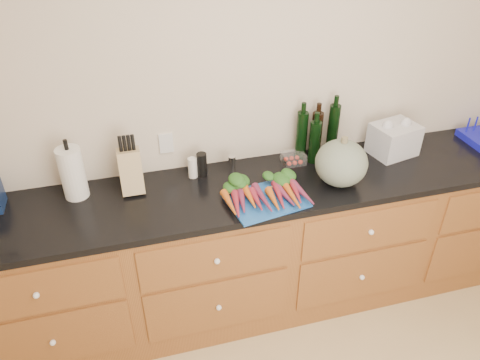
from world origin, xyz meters
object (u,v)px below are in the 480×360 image
object	(u,v)px
squash	(341,163)
paper_towel	(73,173)
knife_block	(131,171)
cutting_board	(266,200)
carrots	(264,191)
tomato_box	(293,158)

from	to	relation	value
squash	paper_towel	size ratio (longest dim) A/B	1.00
knife_block	cutting_board	bearing A→B (deg)	-23.68
carrots	squash	distance (m)	0.47
cutting_board	knife_block	bearing A→B (deg)	156.32
carrots	knife_block	world-z (taller)	knife_block
cutting_board	carrots	distance (m)	0.05
squash	paper_towel	distance (m)	1.47
cutting_board	squash	size ratio (longest dim) A/B	1.38
tomato_box	cutting_board	bearing A→B (deg)	-130.54
tomato_box	paper_towel	bearing A→B (deg)	-179.55
knife_block	tomato_box	distance (m)	0.97
paper_towel	tomato_box	xyz separation A→B (m)	(1.27, 0.01, -0.12)
cutting_board	paper_towel	world-z (taller)	paper_towel
tomato_box	carrots	bearing A→B (deg)	-134.54
paper_towel	tomato_box	bearing A→B (deg)	0.45
cutting_board	carrots	bearing A→B (deg)	90.00
cutting_board	knife_block	xyz separation A→B (m)	(-0.68, 0.30, 0.12)
carrots	paper_towel	bearing A→B (deg)	164.33
paper_towel	tomato_box	distance (m)	1.27
cutting_board	paper_towel	distance (m)	1.05
squash	paper_towel	world-z (taller)	paper_towel
paper_towel	knife_block	world-z (taller)	paper_towel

